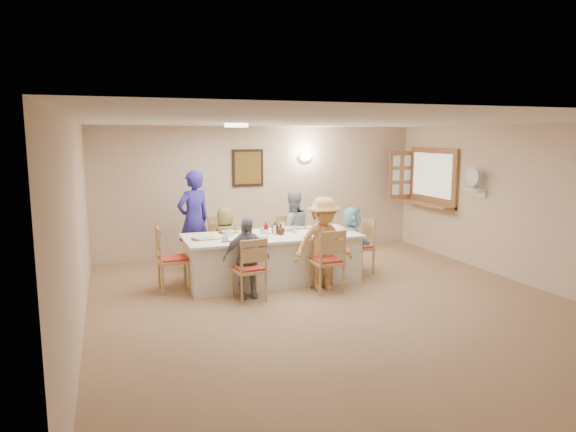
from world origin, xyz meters
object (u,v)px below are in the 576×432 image
object	(u,v)px
chair_left_end	(174,259)
condiment_ketchup	(266,228)
chair_front_left	(249,268)
chair_back_left	(224,244)
chair_front_right	(326,260)
chair_back_right	(290,241)
diner_back_left	(226,241)
desk_fan	(474,181)
serving_hatch	(433,177)
dining_table	(272,258)
diner_back_right	(293,230)
chair_right_end	(359,246)
diner_right_end	(352,240)
diner_front_left	(246,258)
diner_front_right	(323,244)
caregiver	(194,220)

from	to	relation	value
chair_left_end	condiment_ketchup	bearing A→B (deg)	-90.26
chair_front_left	chair_back_left	bearing A→B (deg)	-97.03
chair_front_right	chair_left_end	xyz separation A→B (m)	(-2.15, 0.80, 0.01)
chair_back_right	diner_back_left	world-z (taller)	diner_back_left
desk_fan	chair_back_right	world-z (taller)	desk_fan
serving_hatch	chair_back_right	world-z (taller)	serving_hatch
desk_fan	dining_table	bearing A→B (deg)	173.96
chair_front_left	diner_back_right	size ratio (longest dim) A/B	0.67
chair_front_left	chair_front_right	size ratio (longest dim) A/B	0.95
chair_right_end	diner_right_end	xyz separation A→B (m)	(-0.13, 0.00, 0.11)
chair_front_left	diner_back_right	distance (m)	1.92
diner_back_right	diner_right_end	distance (m)	1.07
desk_fan	diner_front_left	world-z (taller)	desk_fan
chair_back_right	diner_back_left	size ratio (longest dim) A/B	0.79
chair_front_right	chair_back_left	bearing A→B (deg)	-54.97
diner_front_right	caregiver	world-z (taller)	caregiver
caregiver	condiment_ketchup	bearing A→B (deg)	105.97
condiment_ketchup	diner_back_left	bearing A→B (deg)	129.11
chair_back_right	diner_front_left	world-z (taller)	diner_front_left
chair_right_end	diner_front_right	world-z (taller)	diner_front_right
chair_right_end	chair_front_left	bearing A→B (deg)	-73.95
diner_front_left	condiment_ketchup	size ratio (longest dim) A/B	5.47
desk_fan	chair_left_end	xyz separation A→B (m)	(-5.11, 0.38, -1.06)
diner_back_right	diner_front_left	xyz separation A→B (m)	(-1.20, -1.36, -0.10)
desk_fan	diner_back_left	xyz separation A→B (m)	(-4.16, 1.06, -0.98)
chair_right_end	caregiver	xyz separation A→B (m)	(-2.60, 1.15, 0.41)
desk_fan	condiment_ketchup	xyz separation A→B (m)	(-3.65, 0.42, -0.68)
chair_back_right	diner_back_right	world-z (taller)	diner_back_right
chair_front_right	diner_front_left	size ratio (longest dim) A/B	0.82
chair_back_left	caregiver	size ratio (longest dim) A/B	0.56
diner_back_left	chair_back_left	bearing A→B (deg)	-90.82
diner_front_right	desk_fan	bearing A→B (deg)	10.25
serving_hatch	dining_table	xyz separation A→B (m)	(-3.67, -0.97, -1.12)
serving_hatch	condiment_ketchup	xyz separation A→B (m)	(-3.76, -0.93, -0.63)
chair_back_right	chair_front_left	distance (m)	2.00
chair_right_end	chair_front_right	bearing A→B (deg)	-54.25
diner_right_end	caregiver	bearing A→B (deg)	76.72
dining_table	diner_front_right	xyz separation A→B (m)	(0.60, -0.68, 0.33)
chair_front_right	caregiver	bearing A→B (deg)	-51.60
diner_front_left	condiment_ketchup	world-z (taller)	diner_front_left
desk_fan	chair_front_right	size ratio (longest dim) A/B	0.31
chair_back_left	chair_right_end	bearing A→B (deg)	-30.54
serving_hatch	chair_back_right	xyz separation A→B (m)	(-3.07, -0.17, -1.05)
diner_back_right	chair_back_right	bearing A→B (deg)	-86.09
dining_table	chair_front_right	distance (m)	1.01
serving_hatch	chair_front_left	distance (m)	4.74
chair_left_end	diner_back_right	size ratio (longest dim) A/B	0.72
chair_front_left	chair_right_end	world-z (taller)	chair_right_end
caregiver	diner_right_end	bearing A→B (deg)	129.84
diner_back_left	condiment_ketchup	size ratio (longest dim) A/B	5.36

